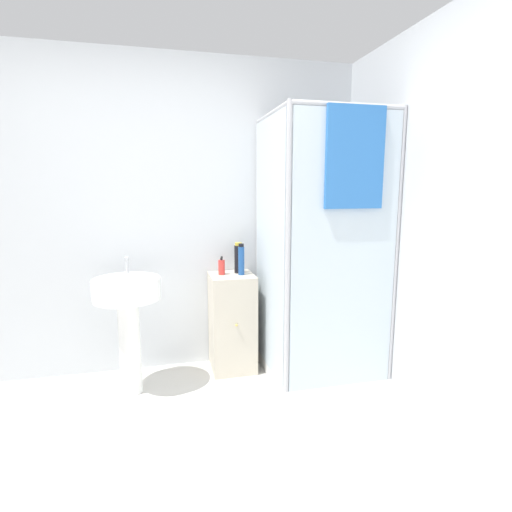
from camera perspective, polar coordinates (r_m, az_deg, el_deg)
wall_back at (r=3.29m, az=-14.58°, el=5.40°), size 6.40×0.06×2.50m
wall_right at (r=2.30m, az=32.32°, el=2.39°), size 0.06×6.40×2.50m
shower_enclosure at (r=3.12m, az=8.66°, el=-6.90°), size 0.83×0.86×2.02m
vanity_cabinet at (r=3.30m, az=-3.42°, el=-9.42°), size 0.35×0.38×0.80m
sink at (r=3.00m, az=-17.85°, el=-7.09°), size 0.47×0.47×0.99m
soap_dispenser at (r=3.19m, az=-4.94°, el=-1.58°), size 0.05×0.05×0.15m
shampoo_bottle_tall_black at (r=3.23m, az=-2.52°, el=-0.31°), size 0.07×0.07×0.25m
shampoo_bottle_blue at (r=3.16m, az=-2.12°, el=-0.54°), size 0.05×0.05×0.25m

